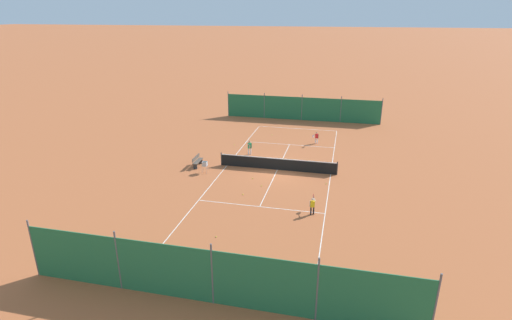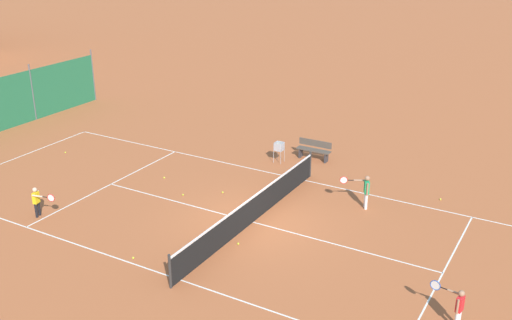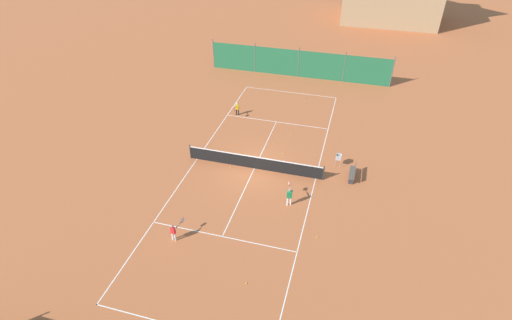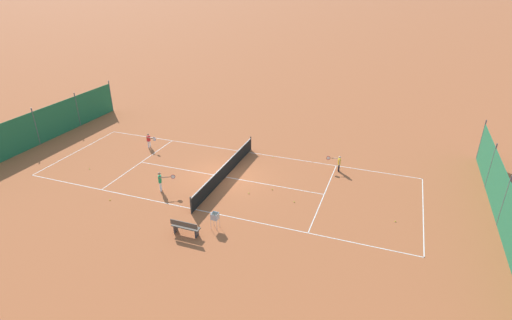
{
  "view_description": "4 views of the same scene",
  "coord_description": "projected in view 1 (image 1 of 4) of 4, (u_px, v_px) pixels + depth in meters",
  "views": [
    {
      "loc": [
        -4.83,
        28.46,
        11.63
      ],
      "look_at": [
        1.54,
        0.74,
        0.96
      ],
      "focal_mm": 28.0,
      "sensor_mm": 36.0,
      "label": 1
    },
    {
      "loc": [
        -15.67,
        -9.14,
        9.47
      ],
      "look_at": [
        1.85,
        0.94,
        1.46
      ],
      "focal_mm": 42.0,
      "sensor_mm": 36.0,
      "label": 2
    },
    {
      "loc": [
        5.81,
        -20.49,
        15.89
      ],
      "look_at": [
        0.22,
        -0.41,
        1.01
      ],
      "focal_mm": 28.0,
      "sensor_mm": 36.0,
      "label": 3
    },
    {
      "loc": [
        20.62,
        9.65,
        12.03
      ],
      "look_at": [
        -0.59,
        1.87,
        1.26
      ],
      "focal_mm": 28.0,
      "sensor_mm": 36.0,
      "label": 4
    }
  ],
  "objects": [
    {
      "name": "ground_plane",
      "position": [
        277.0,
        170.0,
        31.07
      ],
      "size": [
        600.0,
        600.0,
        0.0
      ],
      "primitive_type": "plane",
      "color": "#B25B33"
    },
    {
      "name": "court_line_markings",
      "position": [
        277.0,
        170.0,
        31.07
      ],
      "size": [
        8.25,
        23.85,
        0.01
      ],
      "color": "white",
      "rests_on": "ground"
    },
    {
      "name": "tennis_net",
      "position": [
        278.0,
        164.0,
        30.89
      ],
      "size": [
        9.18,
        0.08,
        1.06
      ],
      "color": "#2D2D2D",
      "rests_on": "ground"
    },
    {
      "name": "windscreen_fence_far",
      "position": [
        212.0,
        277.0,
        16.46
      ],
      "size": [
        17.28,
        0.08,
        2.9
      ],
      "color": "#236B42",
      "rests_on": "ground"
    },
    {
      "name": "windscreen_fence_near",
      "position": [
        302.0,
        109.0,
        44.75
      ],
      "size": [
        17.28,
        0.08,
        2.9
      ],
      "color": "#236B42",
      "rests_on": "ground"
    },
    {
      "name": "player_far_baseline",
      "position": [
        316.0,
        137.0,
        36.97
      ],
      "size": [
        0.48,
        0.92,
        1.1
      ],
      "color": "white",
      "rests_on": "ground"
    },
    {
      "name": "player_near_service",
      "position": [
        250.0,
        147.0,
        34.06
      ],
      "size": [
        0.47,
        1.06,
        1.25
      ],
      "color": "white",
      "rests_on": "ground"
    },
    {
      "name": "player_near_baseline",
      "position": [
        313.0,
        205.0,
        24.1
      ],
      "size": [
        0.36,
        0.97,
        1.09
      ],
      "color": "black",
      "rests_on": "ground"
    },
    {
      "name": "tennis_ball_far_corner",
      "position": [
        272.0,
        135.0,
        39.7
      ],
      "size": [
        0.07,
        0.07,
        0.07
      ],
      "primitive_type": "sphere",
      "color": "#CCE033",
      "rests_on": "ground"
    },
    {
      "name": "tennis_ball_near_corner",
      "position": [
        253.0,
        178.0,
        29.38
      ],
      "size": [
        0.07,
        0.07,
        0.07
      ],
      "primitive_type": "sphere",
      "color": "#CCE033",
      "rests_on": "ground"
    },
    {
      "name": "tennis_ball_alley_right",
      "position": [
        298.0,
        169.0,
        31.06
      ],
      "size": [
        0.07,
        0.07,
        0.07
      ],
      "primitive_type": "sphere",
      "color": "#CCE033",
      "rests_on": "ground"
    },
    {
      "name": "tennis_ball_by_net_right",
      "position": [
        243.0,
        194.0,
        26.85
      ],
      "size": [
        0.07,
        0.07,
        0.07
      ],
      "primitive_type": "sphere",
      "color": "#CCE033",
      "rests_on": "ground"
    },
    {
      "name": "tennis_ball_alley_left",
      "position": [
        262.0,
        186.0,
        28.13
      ],
      "size": [
        0.07,
        0.07,
        0.07
      ],
      "primitive_type": "sphere",
      "color": "#CCE033",
      "rests_on": "ground"
    },
    {
      "name": "tennis_ball_mid_court",
      "position": [
        326.0,
        184.0,
        28.47
      ],
      "size": [
        0.07,
        0.07,
        0.07
      ],
      "primitive_type": "sphere",
      "color": "#CCE033",
      "rests_on": "ground"
    },
    {
      "name": "tennis_ball_service_box",
      "position": [
        234.0,
        145.0,
        36.75
      ],
      "size": [
        0.07,
        0.07,
        0.07
      ],
      "primitive_type": "sphere",
      "color": "#CCE033",
      "rests_on": "ground"
    },
    {
      "name": "tennis_ball_by_net_left",
      "position": [
        216.0,
        237.0,
        21.8
      ],
      "size": [
        0.07,
        0.07,
        0.07
      ],
      "primitive_type": "sphere",
      "color": "#CCE033",
      "rests_on": "ground"
    },
    {
      "name": "ball_hopper",
      "position": [
        205.0,
        165.0,
        30.3
      ],
      "size": [
        0.36,
        0.36,
        0.89
      ],
      "color": "#B7B7BC",
      "rests_on": "ground"
    },
    {
      "name": "courtside_bench",
      "position": [
        197.0,
        161.0,
        31.64
      ],
      "size": [
        0.36,
        1.5,
        0.84
      ],
      "color": "#51473D",
      "rests_on": "ground"
    }
  ]
}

